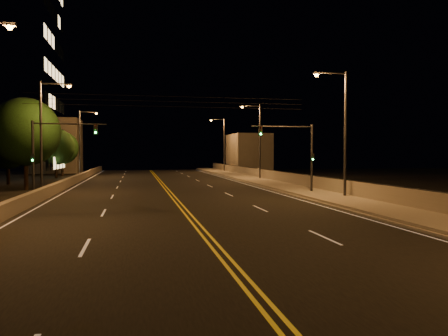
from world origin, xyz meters
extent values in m
cube|color=black|center=(0.00, 20.00, 0.01)|extent=(18.00, 120.00, 0.02)
cube|color=gray|center=(10.80, 20.00, 0.15)|extent=(3.60, 120.00, 0.30)
cube|color=gray|center=(8.93, 20.00, 0.07)|extent=(0.14, 120.00, 0.15)
cube|color=gray|center=(12.45, 20.00, 0.80)|extent=(0.30, 120.00, 1.00)
cube|color=gray|center=(-9.27, 20.00, 0.42)|extent=(0.45, 120.00, 0.83)
cube|color=slate|center=(16.50, 68.31, 3.28)|extent=(6.00, 10.00, 6.57)
cube|color=slate|center=(-16.00, 71.93, 4.51)|extent=(8.00, 8.00, 9.01)
cylinder|color=black|center=(12.45, 20.00, 1.33)|extent=(0.06, 120.00, 0.06)
cube|color=silver|center=(-8.60, 20.00, 0.02)|extent=(0.12, 116.00, 0.00)
cube|color=silver|center=(8.60, 20.00, 0.02)|extent=(0.12, 116.00, 0.00)
cube|color=gold|center=(-0.15, 20.00, 0.02)|extent=(0.12, 116.00, 0.00)
cube|color=gold|center=(0.15, 20.00, 0.02)|extent=(0.12, 116.00, 0.00)
cube|color=silver|center=(-4.50, 10.50, 0.02)|extent=(0.12, 3.00, 0.00)
cube|color=silver|center=(-4.50, 19.50, 0.02)|extent=(0.12, 3.00, 0.00)
cube|color=silver|center=(-4.50, 28.50, 0.02)|extent=(0.12, 3.00, 0.00)
cube|color=silver|center=(-4.50, 37.50, 0.02)|extent=(0.12, 3.00, 0.00)
cube|color=silver|center=(-4.50, 46.50, 0.02)|extent=(0.12, 3.00, 0.00)
cube|color=silver|center=(-4.50, 55.50, 0.02)|extent=(0.12, 3.00, 0.00)
cube|color=silver|center=(-4.50, 64.50, 0.02)|extent=(0.12, 3.00, 0.00)
cube|color=silver|center=(-4.50, 73.50, 0.02)|extent=(0.12, 3.00, 0.00)
cube|color=silver|center=(4.50, 10.50, 0.02)|extent=(0.12, 3.00, 0.00)
cube|color=silver|center=(4.50, 19.50, 0.02)|extent=(0.12, 3.00, 0.00)
cube|color=silver|center=(4.50, 28.50, 0.02)|extent=(0.12, 3.00, 0.00)
cube|color=silver|center=(4.50, 37.50, 0.02)|extent=(0.12, 3.00, 0.00)
cube|color=silver|center=(4.50, 46.50, 0.02)|extent=(0.12, 3.00, 0.00)
cube|color=silver|center=(4.50, 55.50, 0.02)|extent=(0.12, 3.00, 0.00)
cube|color=silver|center=(4.50, 64.50, 0.02)|extent=(0.12, 3.00, 0.00)
cube|color=silver|center=(4.50, 73.50, 0.02)|extent=(0.12, 3.00, 0.00)
cylinder|color=#2D2D33|center=(11.80, 23.18, 4.53)|extent=(0.20, 0.20, 9.06)
cylinder|color=#2D2D33|center=(10.70, 23.18, 8.91)|extent=(2.20, 0.12, 0.12)
cube|color=#2D2D33|center=(9.60, 23.18, 8.84)|extent=(0.50, 0.25, 0.14)
sphere|color=#FF9E2D|center=(9.60, 23.18, 8.74)|extent=(0.28, 0.28, 0.28)
cylinder|color=#2D2D33|center=(11.80, 44.79, 4.53)|extent=(0.20, 0.20, 9.06)
cylinder|color=#2D2D33|center=(10.70, 44.79, 8.91)|extent=(2.20, 0.12, 0.12)
cube|color=#2D2D33|center=(9.60, 44.79, 8.84)|extent=(0.50, 0.25, 0.14)
sphere|color=#FF9E2D|center=(9.60, 44.79, 8.74)|extent=(0.28, 0.28, 0.28)
cylinder|color=#2D2D33|center=(11.80, 66.30, 4.53)|extent=(0.20, 0.20, 9.06)
cylinder|color=#2D2D33|center=(10.70, 66.30, 8.91)|extent=(2.20, 0.12, 0.12)
cube|color=#2D2D33|center=(9.60, 66.30, 8.84)|extent=(0.50, 0.25, 0.14)
sphere|color=#FF9E2D|center=(9.60, 66.30, 8.74)|extent=(0.28, 0.28, 0.28)
cube|color=#2D2D33|center=(-8.00, 14.97, 8.84)|extent=(0.50, 0.25, 0.14)
sphere|color=#FF9E2D|center=(-8.00, 14.97, 8.74)|extent=(0.28, 0.28, 0.28)
cylinder|color=#2D2D33|center=(-10.20, 31.98, 4.53)|extent=(0.20, 0.20, 9.06)
cylinder|color=#2D2D33|center=(-9.10, 31.98, 8.91)|extent=(2.20, 0.12, 0.12)
cube|color=#2D2D33|center=(-8.00, 31.98, 8.84)|extent=(0.50, 0.25, 0.14)
sphere|color=#FF9E2D|center=(-8.00, 31.98, 8.74)|extent=(0.28, 0.28, 0.28)
cylinder|color=#2D2D33|center=(-10.20, 56.81, 4.53)|extent=(0.20, 0.20, 9.06)
cylinder|color=#2D2D33|center=(-9.10, 56.81, 8.91)|extent=(2.20, 0.12, 0.12)
cube|color=#2D2D33|center=(-8.00, 56.81, 8.84)|extent=(0.50, 0.25, 0.14)
sphere|color=#FF9E2D|center=(-8.00, 56.81, 8.74)|extent=(0.28, 0.28, 0.28)
cylinder|color=#2D2D33|center=(11.00, 27.25, 2.80)|extent=(0.18, 0.18, 5.59)
cylinder|color=#2D2D33|center=(8.50, 27.25, 5.39)|extent=(5.00, 0.10, 0.10)
cube|color=black|center=(6.75, 27.25, 5.04)|extent=(0.28, 0.18, 0.80)
sphere|color=#19FF4C|center=(6.75, 27.14, 4.79)|extent=(0.14, 0.14, 0.14)
cube|color=black|center=(11.00, 27.10, 3.00)|extent=(0.22, 0.14, 0.55)
cylinder|color=#2D2D33|center=(-9.80, 27.25, 2.80)|extent=(0.18, 0.18, 5.59)
cylinder|color=#2D2D33|center=(-7.30, 27.25, 5.39)|extent=(5.00, 0.10, 0.10)
cube|color=black|center=(-5.55, 27.25, 5.04)|extent=(0.28, 0.18, 0.80)
sphere|color=#19FF4C|center=(-5.55, 27.14, 4.79)|extent=(0.14, 0.14, 0.14)
cube|color=black|center=(-9.80, 27.10, 3.00)|extent=(0.22, 0.14, 0.55)
cylinder|color=black|center=(0.00, 29.50, 7.00)|extent=(22.00, 0.03, 0.03)
cylinder|color=black|center=(0.00, 29.50, 7.40)|extent=(22.00, 0.03, 0.03)
cylinder|color=black|center=(0.00, 29.50, 7.80)|extent=(22.00, 0.03, 0.03)
cylinder|color=black|center=(-12.38, 36.37, 1.44)|extent=(0.36, 0.36, 2.88)
sphere|color=black|center=(-12.38, 36.37, 5.21)|extent=(6.09, 6.09, 6.09)
cylinder|color=black|center=(-15.93, 44.11, 1.10)|extent=(0.36, 0.36, 2.19)
sphere|color=black|center=(-15.93, 44.11, 3.96)|extent=(4.63, 4.63, 4.63)
cylinder|color=black|center=(-13.13, 55.76, 1.15)|extent=(0.36, 0.36, 2.30)
sphere|color=black|center=(-13.13, 55.76, 4.15)|extent=(4.85, 4.85, 4.85)
cylinder|color=black|center=(-13.20, 61.09, 1.12)|extent=(0.36, 0.36, 2.24)
sphere|color=black|center=(-13.20, 61.09, 4.04)|extent=(4.72, 4.72, 4.72)
camera|label=1|loc=(-2.72, -5.37, 3.33)|focal=35.00mm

